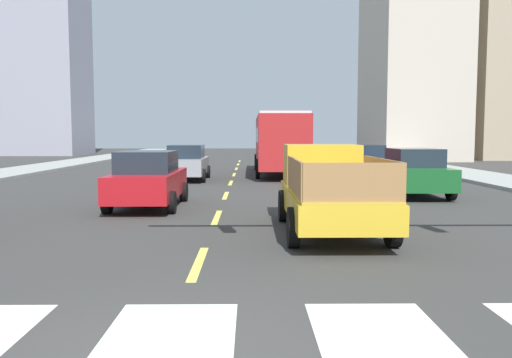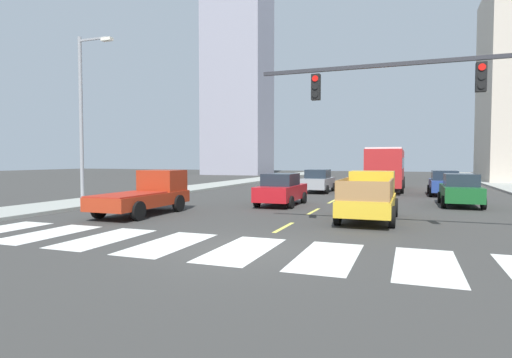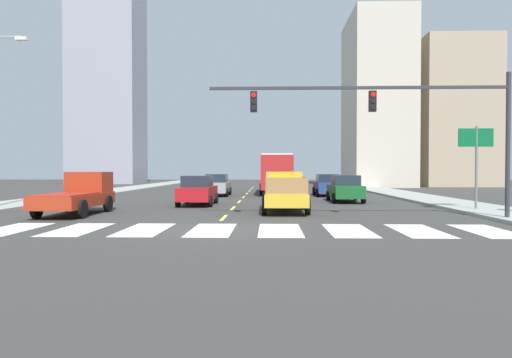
{
  "view_description": "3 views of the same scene",
  "coord_description": "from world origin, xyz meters",
  "px_view_note": "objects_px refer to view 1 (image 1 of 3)",
  "views": [
    {
      "loc": [
        0.89,
        -4.82,
        2.21
      ],
      "look_at": [
        1.03,
        7.36,
        1.17
      ],
      "focal_mm": 36.43,
      "sensor_mm": 36.0,
      "label": 1
    },
    {
      "loc": [
        4.26,
        -10.42,
        2.47
      ],
      "look_at": [
        -2.05,
        6.6,
        1.62
      ],
      "focal_mm": 29.14,
      "sensor_mm": 36.0,
      "label": 2
    },
    {
      "loc": [
        1.98,
        -15.68,
        2.07
      ],
      "look_at": [
        1.27,
        8.08,
        1.59
      ],
      "focal_mm": 32.29,
      "sensor_mm": 36.0,
      "label": 3
    }
  ],
  "objects_px": {
    "city_bus": "(279,139)",
    "sedan_far": "(187,163)",
    "sedan_near_left": "(148,179)",
    "sedan_mid": "(364,162)",
    "sedan_near_right": "(413,172)",
    "pickup_stakebed": "(328,189)"
  },
  "relations": [
    {
      "from": "city_bus",
      "to": "sedan_mid",
      "type": "bearing_deg",
      "value": -44.35
    },
    {
      "from": "city_bus",
      "to": "sedan_far",
      "type": "height_order",
      "value": "city_bus"
    },
    {
      "from": "sedan_near_right",
      "to": "sedan_near_left",
      "type": "bearing_deg",
      "value": -164.67
    },
    {
      "from": "sedan_near_right",
      "to": "sedan_far",
      "type": "xyz_separation_m",
      "value": [
        -8.99,
        6.56,
        0.0
      ]
    },
    {
      "from": "sedan_near_left",
      "to": "sedan_near_right",
      "type": "bearing_deg",
      "value": 16.07
    },
    {
      "from": "pickup_stakebed",
      "to": "sedan_near_left",
      "type": "relative_size",
      "value": 1.18
    },
    {
      "from": "pickup_stakebed",
      "to": "sedan_near_left",
      "type": "xyz_separation_m",
      "value": [
        -4.93,
        3.72,
        -0.08
      ]
    },
    {
      "from": "sedan_mid",
      "to": "sedan_near_right",
      "type": "bearing_deg",
      "value": -85.42
    },
    {
      "from": "sedan_near_right",
      "to": "sedan_mid",
      "type": "relative_size",
      "value": 1.0
    },
    {
      "from": "city_bus",
      "to": "sedan_mid",
      "type": "distance_m",
      "value": 5.57
    },
    {
      "from": "city_bus",
      "to": "sedan_far",
      "type": "bearing_deg",
      "value": -141.35
    },
    {
      "from": "city_bus",
      "to": "sedan_near_right",
      "type": "bearing_deg",
      "value": -68.78
    },
    {
      "from": "sedan_near_left",
      "to": "sedan_far",
      "type": "distance_m",
      "value": 9.51
    },
    {
      "from": "pickup_stakebed",
      "to": "city_bus",
      "type": "xyz_separation_m",
      "value": [
        -0.19,
        17.14,
        1.02
      ]
    },
    {
      "from": "city_bus",
      "to": "sedan_far",
      "type": "distance_m",
      "value": 6.22
    },
    {
      "from": "pickup_stakebed",
      "to": "sedan_mid",
      "type": "relative_size",
      "value": 1.18
    },
    {
      "from": "sedan_mid",
      "to": "city_bus",
      "type": "bearing_deg",
      "value": 138.6
    },
    {
      "from": "sedan_mid",
      "to": "sedan_far",
      "type": "relative_size",
      "value": 1.0
    },
    {
      "from": "city_bus",
      "to": "sedan_near_left",
      "type": "height_order",
      "value": "city_bus"
    },
    {
      "from": "pickup_stakebed",
      "to": "sedan_near_right",
      "type": "bearing_deg",
      "value": 55.96
    },
    {
      "from": "sedan_mid",
      "to": "sedan_far",
      "type": "xyz_separation_m",
      "value": [
        -8.69,
        -0.16,
        0.0
      ]
    },
    {
      "from": "sedan_mid",
      "to": "sedan_near_left",
      "type": "height_order",
      "value": "same"
    }
  ]
}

